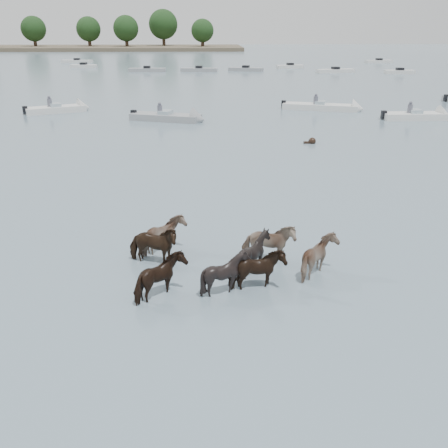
{
  "coord_description": "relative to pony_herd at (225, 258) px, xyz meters",
  "views": [
    {
      "loc": [
        -0.47,
        -12.25,
        6.38
      ],
      "look_at": [
        -0.03,
        1.12,
        1.1
      ],
      "focal_mm": 40.11,
      "sensor_mm": 36.0,
      "label": 1
    }
  ],
  "objects": [
    {
      "name": "ground",
      "position": [
        0.04,
        -0.13,
        -0.5
      ],
      "size": [
        400.0,
        400.0,
        0.0
      ],
      "primitive_type": "plane",
      "color": "slate",
      "rests_on": "ground"
    },
    {
      "name": "pony_herd",
      "position": [
        0.0,
        0.0,
        0.0
      ],
      "size": [
        6.1,
        4.25,
        1.3
      ],
      "color": "black",
      "rests_on": "ground"
    },
    {
      "name": "swimming_pony",
      "position": [
        5.67,
        16.58,
        -0.4
      ],
      "size": [
        0.72,
        0.44,
        0.44
      ],
      "color": "black",
      "rests_on": "ground"
    },
    {
      "name": "motorboat_a",
      "position": [
        -11.94,
        28.99,
        -0.27
      ],
      "size": [
        5.23,
        3.69,
        1.92
      ],
      "rotation": [
        0.0,
        0.0,
        0.46
      ],
      "color": "silver",
      "rests_on": "ground"
    },
    {
      "name": "motorboat_b",
      "position": [
        -2.75,
        24.36,
        -0.27
      ],
      "size": [
        5.8,
        3.31,
        1.92
      ],
      "rotation": [
        0.0,
        0.0,
        -0.33
      ],
      "color": "gray",
      "rests_on": "ground"
    },
    {
      "name": "motorboat_c",
      "position": [
        9.68,
        29.05,
        -0.27
      ],
      "size": [
        6.7,
        3.51,
        1.92
      ],
      "rotation": [
        0.0,
        0.0,
        -0.31
      ],
      "color": "silver",
      "rests_on": "ground"
    },
    {
      "name": "motorboat_d",
      "position": [
        15.67,
        24.57,
        -0.27
      ],
      "size": [
        5.29,
        1.71,
        1.92
      ],
      "rotation": [
        0.0,
        0.0,
        0.02
      ],
      "color": "silver",
      "rests_on": "ground"
    },
    {
      "name": "distant_flotilla",
      "position": [
        0.1,
        73.06,
        -0.24
      ],
      "size": [
        101.13,
        28.21,
        0.93
      ],
      "color": "gray",
      "rests_on": "ground"
    }
  ]
}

